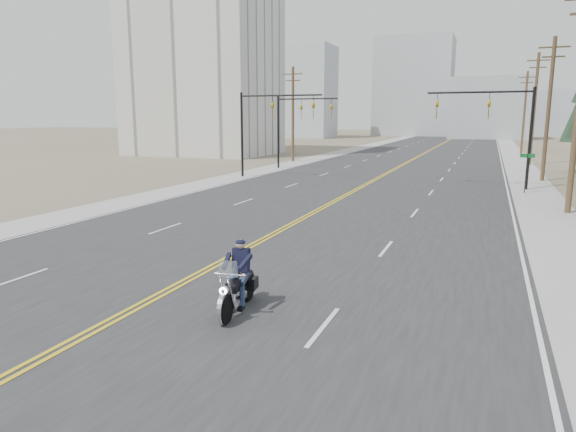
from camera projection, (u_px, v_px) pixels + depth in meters
The scene contains 19 objects.
ground_plane at pixel (31, 365), 10.47m from camera, with size 400.00×400.00×0.00m, color #776D56.
road at pixel (427, 152), 74.49m from camera, with size 20.00×200.00×0.01m, color #303033.
sidewalk_left at pixel (350, 150), 78.60m from camera, with size 3.00×200.00×0.01m, color #A5A5A0.
sidewalk_right at pixel (513, 154), 70.39m from camera, with size 3.00×200.00×0.01m, color #A5A5A0.
traffic_mast_left at pixel (264, 118), 42.01m from camera, with size 7.10×0.26×7.00m.
traffic_mast_right at pixel (500, 118), 35.60m from camera, with size 7.10×0.26×7.00m.
traffic_mast_far at pixel (294, 118), 49.45m from camera, with size 6.10×0.26×7.00m.
street_sign at pixel (527, 166), 33.71m from camera, with size 0.90×0.06×2.62m.
utility_pole_c at pixel (549, 107), 39.67m from camera, with size 2.20×0.30×11.00m.
utility_pole_d at pixel (534, 107), 53.35m from camera, with size 2.20×0.30×11.50m.
utility_pole_e at pixel (524, 112), 68.94m from camera, with size 2.20×0.30×11.00m.
utility_pole_left at pixel (293, 113), 57.80m from camera, with size 2.20×0.30×10.50m.
apartment_block at pixel (203, 40), 67.93m from camera, with size 18.00×14.00×30.00m, color silver.
haze_bldg_a at pixel (304, 92), 126.07m from camera, with size 14.00×12.00×22.00m, color #B7BCC6.
haze_bldg_b at pixel (490, 108), 120.62m from camera, with size 18.00×14.00×14.00m, color #ADB2B7.
haze_bldg_d at pixel (414, 87), 140.34m from camera, with size 20.00×15.00×26.00m, color #ADB2B7.
haze_bldg_e at pixel (558, 113), 137.60m from camera, with size 14.00×14.00×12.00m, color #B7BCC6.
haze_bldg_f at pixel (272, 106), 145.71m from camera, with size 12.00×12.00×16.00m, color #ADB2B7.
motorcyclist at pixel (237, 277), 13.20m from camera, with size 1.02×2.38×1.86m, color black, non-canonical shape.
Camera 1 is at (8.43, -7.12, 4.98)m, focal length 32.00 mm.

